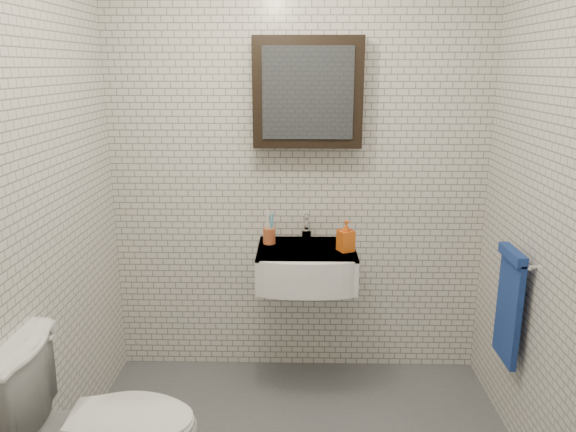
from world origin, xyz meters
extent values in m
cube|color=silver|center=(0.00, 1.00, 1.25)|extent=(2.20, 0.02, 2.50)
cube|color=silver|center=(0.00, -1.00, 1.25)|extent=(2.20, 0.02, 2.50)
cube|color=silver|center=(-1.10, 0.00, 1.25)|extent=(0.02, 2.00, 2.50)
cube|color=silver|center=(1.10, 0.00, 1.25)|extent=(0.02, 2.00, 2.50)
cube|color=white|center=(0.05, 0.78, 0.75)|extent=(0.55, 0.45, 0.20)
cylinder|color=silver|center=(0.05, 0.80, 0.84)|extent=(0.31, 0.31, 0.02)
cylinder|color=silver|center=(0.05, 0.80, 0.85)|extent=(0.04, 0.04, 0.01)
cube|color=white|center=(0.05, 0.78, 0.84)|extent=(0.55, 0.45, 0.01)
cylinder|color=silver|center=(0.05, 0.94, 0.88)|extent=(0.06, 0.06, 0.06)
cylinder|color=silver|center=(0.05, 0.94, 0.94)|extent=(0.03, 0.03, 0.08)
cylinder|color=silver|center=(0.05, 0.88, 0.97)|extent=(0.02, 0.12, 0.02)
cube|color=silver|center=(0.05, 0.97, 0.99)|extent=(0.02, 0.09, 0.01)
cube|color=black|center=(0.05, 0.93, 1.70)|extent=(0.60, 0.14, 0.60)
cube|color=#3F444C|center=(0.05, 0.85, 1.70)|extent=(0.49, 0.01, 0.49)
cylinder|color=silver|center=(1.06, 0.35, 0.95)|extent=(0.02, 0.30, 0.02)
cylinder|color=silver|center=(1.08, 0.48, 0.95)|extent=(0.04, 0.02, 0.02)
cylinder|color=silver|center=(1.08, 0.22, 0.95)|extent=(0.04, 0.02, 0.02)
cube|color=#2336A0|center=(1.05, 0.35, 0.68)|extent=(0.03, 0.26, 0.54)
cube|color=#2336A0|center=(1.04, 0.35, 0.96)|extent=(0.05, 0.26, 0.05)
cylinder|color=#AC502B|center=(-0.17, 0.86, 0.90)|extent=(0.10, 0.10, 0.09)
cylinder|color=white|center=(-0.18, 0.85, 0.95)|extent=(0.02, 0.03, 0.17)
cylinder|color=#41A4D1|center=(-0.15, 0.85, 0.95)|extent=(0.01, 0.02, 0.15)
cylinder|color=white|center=(-0.17, 0.87, 0.96)|extent=(0.02, 0.03, 0.18)
cylinder|color=#41A4D1|center=(-0.15, 0.87, 0.95)|extent=(0.02, 0.04, 0.16)
imported|color=orange|center=(0.27, 0.73, 0.94)|extent=(0.11, 0.11, 0.18)
imported|color=white|center=(-0.80, -0.28, 0.42)|extent=(0.83, 0.49, 0.83)
camera|label=1|loc=(0.01, -2.23, 1.84)|focal=35.00mm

